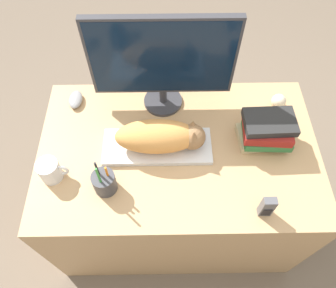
{
  "coord_description": "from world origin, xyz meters",
  "views": [
    {
      "loc": [
        -0.06,
        -0.38,
        1.96
      ],
      "look_at": [
        -0.05,
        0.37,
        0.79
      ],
      "focal_mm": 35.0,
      "sensor_mm": 36.0,
      "label": 1
    }
  ],
  "objects": [
    {
      "name": "phone",
      "position": [
        0.32,
        0.08,
        0.79
      ],
      "size": [
        0.05,
        0.03,
        0.12
      ],
      "color": "#4C4C51",
      "rests_on": "desk"
    },
    {
      "name": "coffee_mug",
      "position": [
        -0.53,
        0.26,
        0.78
      ],
      "size": [
        0.12,
        0.09,
        0.1
      ],
      "color": "silver",
      "rests_on": "desk"
    },
    {
      "name": "book_stack",
      "position": [
        0.38,
        0.42,
        0.81
      ],
      "size": [
        0.23,
        0.18,
        0.15
      ],
      "color": "#C6B284",
      "rests_on": "desk"
    },
    {
      "name": "cat",
      "position": [
        -0.07,
        0.39,
        0.82
      ],
      "size": [
        0.38,
        0.15,
        0.14
      ],
      "color": "#D18C47",
      "rests_on": "keyboard"
    },
    {
      "name": "computer_mouse",
      "position": [
        -0.49,
        0.66,
        0.75
      ],
      "size": [
        0.06,
        0.11,
        0.03
      ],
      "color": "gray",
      "rests_on": "desk"
    },
    {
      "name": "monitor",
      "position": [
        -0.07,
        0.65,
        1.0
      ],
      "size": [
        0.62,
        0.18,
        0.48
      ],
      "color": "#333338",
      "rests_on": "desk"
    },
    {
      "name": "keyboard",
      "position": [
        -0.09,
        0.39,
        0.74
      ],
      "size": [
        0.48,
        0.18,
        0.02
      ],
      "color": "silver",
      "rests_on": "desk"
    },
    {
      "name": "baseball",
      "position": [
        0.48,
        0.62,
        0.76
      ],
      "size": [
        0.07,
        0.07,
        0.07
      ],
      "color": "beige",
      "rests_on": "desk"
    },
    {
      "name": "desk",
      "position": [
        0.0,
        0.39,
        0.36
      ],
      "size": [
        1.25,
        0.77,
        0.73
      ],
      "color": "tan",
      "rests_on": "ground_plane"
    },
    {
      "name": "pen_cup",
      "position": [
        -0.3,
        0.2,
        0.78
      ],
      "size": [
        0.09,
        0.09,
        0.2
      ],
      "color": "#38383D",
      "rests_on": "desk"
    },
    {
      "name": "ground_plane",
      "position": [
        0.0,
        0.0,
        0.0
      ],
      "size": [
        12.0,
        12.0,
        0.0
      ],
      "primitive_type": "plane",
      "color": "#6B5B4C"
    }
  ]
}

